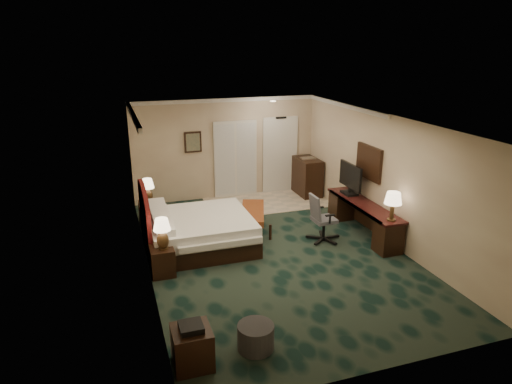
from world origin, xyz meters
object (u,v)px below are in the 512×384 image
object	(u,v)px
lamp_far	(148,191)
bed_bench	(253,220)
bed	(201,232)
minibar	(307,177)
nightstand_near	(162,261)
desk	(363,219)
desk_chair	(324,218)
lamp_near	(162,234)
side_table	(192,347)
nightstand_far	(149,213)
ottoman	(256,337)
tv	(350,179)

from	to	relation	value
lamp_far	bed_bench	size ratio (longest dim) A/B	0.40
bed	bed_bench	distance (m)	1.39
minibar	lamp_far	bearing A→B (deg)	-168.39
nightstand_near	desk	distance (m)	4.51
bed_bench	desk	world-z (taller)	desk
nightstand_near	desk_chair	distance (m)	3.54
lamp_near	bed_bench	world-z (taller)	lamp_near
bed_bench	bed	bearing A→B (deg)	-140.58
lamp_near	side_table	world-z (taller)	lamp_near
nightstand_far	minibar	xyz separation A→B (m)	(4.44, 0.88, 0.24)
nightstand_near	ottoman	distance (m)	2.76
desk	lamp_near	bearing A→B (deg)	-173.12
bed	lamp_far	distance (m)	1.85
bed	side_table	world-z (taller)	bed
lamp_far	tv	world-z (taller)	tv
bed	ottoman	bearing A→B (deg)	-89.24
desk	nightstand_far	bearing A→B (deg)	155.40
nightstand_far	desk_chair	size ratio (longest dim) A/B	0.52
tv	desk_chair	bearing A→B (deg)	-142.74
lamp_far	side_table	xyz separation A→B (m)	(0.03, -5.16, -0.56)
bed	bed_bench	world-z (taller)	bed
bed	tv	distance (m)	3.67
lamp_far	bed_bench	distance (m)	2.51
lamp_far	side_table	world-z (taller)	lamp_far
desk	tv	world-z (taller)	tv
nightstand_near	nightstand_far	size ratio (longest dim) A/B	0.96
lamp_far	desk	xyz separation A→B (m)	(4.46, -2.02, -0.48)
nightstand_near	desk_chair	xyz separation A→B (m)	(3.50, 0.44, 0.26)
bed	nightstand_far	bearing A→B (deg)	119.90
lamp_near	desk_chair	size ratio (longest dim) A/B	0.56
side_table	desk	xyz separation A→B (m)	(4.43, 3.15, 0.08)
bed	tv	size ratio (longest dim) A/B	2.23
bed_bench	side_table	world-z (taller)	side_table
side_table	bed_bench	bearing A→B (deg)	62.25
bed_bench	side_table	size ratio (longest dim) A/B	2.63
nightstand_near	minibar	distance (m)	5.61
bed	nightstand_far	world-z (taller)	bed
ottoman	desk	size ratio (longest dim) A/B	0.21
ottoman	side_table	size ratio (longest dim) A/B	0.94
ottoman	desk	world-z (taller)	desk
nightstand_far	lamp_near	distance (m)	2.64
lamp_far	bed_bench	bearing A→B (deg)	-25.64
nightstand_near	lamp_far	world-z (taller)	lamp_far
bed	side_table	size ratio (longest dim) A/B	3.79
nightstand_near	desk_chair	size ratio (longest dim) A/B	0.50
nightstand_near	lamp_far	size ratio (longest dim) A/B	0.92
minibar	lamp_near	bearing A→B (deg)	-141.92
side_table	nightstand_far	bearing A→B (deg)	90.49
ottoman	side_table	distance (m)	0.91
nightstand_near	lamp_far	bearing A→B (deg)	89.57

